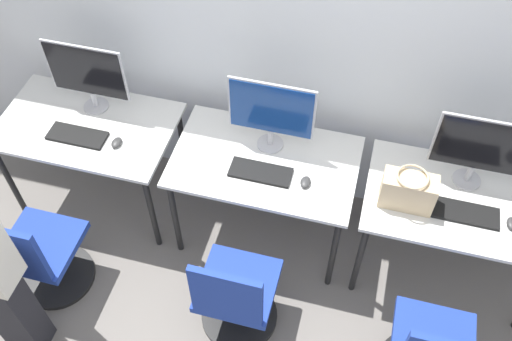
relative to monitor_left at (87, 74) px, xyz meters
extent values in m
plane|color=slate|center=(1.19, -0.51, -1.03)|extent=(20.00, 20.00, 0.00)
cube|color=silver|center=(1.19, 0.31, 0.37)|extent=(12.00, 0.05, 2.80)
cube|color=silver|center=(0.00, -0.17, -0.29)|extent=(1.13, 0.70, 0.02)
cylinder|color=black|center=(-0.51, -0.46, -0.67)|extent=(0.04, 0.04, 0.73)
cylinder|color=black|center=(0.51, -0.46, -0.67)|extent=(0.04, 0.04, 0.73)
cylinder|color=black|center=(-0.51, 0.13, -0.67)|extent=(0.04, 0.04, 0.73)
cylinder|color=black|center=(0.51, 0.13, -0.67)|extent=(0.04, 0.04, 0.73)
cylinder|color=#B2B2B7|center=(0.00, 0.00, -0.27)|extent=(0.16, 0.16, 0.01)
cylinder|color=#B2B2B7|center=(0.00, 0.00, -0.21)|extent=(0.04, 0.04, 0.11)
cube|color=#B2B2B7|center=(0.00, 0.00, 0.03)|extent=(0.52, 0.01, 0.38)
cube|color=black|center=(0.00, -0.01, 0.03)|extent=(0.50, 0.01, 0.36)
cube|color=black|center=(0.00, -0.28, -0.27)|extent=(0.37, 0.15, 0.02)
ellipsoid|color=#333333|center=(0.27, -0.27, -0.26)|extent=(0.06, 0.09, 0.03)
cylinder|color=black|center=(-0.03, -0.89, -1.01)|extent=(0.48, 0.48, 0.03)
cylinder|color=black|center=(-0.03, -0.89, -0.82)|extent=(0.04, 0.04, 0.35)
cube|color=navy|center=(-0.03, -0.89, -0.62)|extent=(0.44, 0.44, 0.05)
cube|color=navy|center=(-0.03, -1.09, -0.38)|extent=(0.40, 0.04, 0.44)
cube|color=#232328|center=(0.00, -1.31, -0.64)|extent=(0.25, 0.16, 0.78)
cube|color=silver|center=(1.19, -0.17, -0.29)|extent=(1.13, 0.70, 0.02)
cylinder|color=black|center=(0.67, -0.46, -0.67)|extent=(0.04, 0.04, 0.73)
cylinder|color=black|center=(1.70, -0.46, -0.67)|extent=(0.04, 0.04, 0.73)
cylinder|color=black|center=(0.67, 0.13, -0.67)|extent=(0.04, 0.04, 0.73)
cylinder|color=black|center=(1.70, 0.13, -0.67)|extent=(0.04, 0.04, 0.73)
cylinder|color=#B2B2B7|center=(1.19, -0.03, -0.27)|extent=(0.16, 0.16, 0.01)
cylinder|color=#B2B2B7|center=(1.19, -0.03, -0.21)|extent=(0.04, 0.04, 0.11)
cube|color=#B2B2B7|center=(1.19, -0.03, 0.03)|extent=(0.52, 0.01, 0.38)
cube|color=navy|center=(1.19, -0.03, 0.03)|extent=(0.50, 0.01, 0.36)
cube|color=black|center=(1.19, -0.27, -0.27)|extent=(0.37, 0.15, 0.02)
ellipsoid|color=#333333|center=(1.46, -0.28, -0.26)|extent=(0.06, 0.09, 0.03)
cylinder|color=black|center=(1.21, -0.85, -1.01)|extent=(0.48, 0.48, 0.03)
cylinder|color=black|center=(1.21, -0.85, -0.82)|extent=(0.04, 0.04, 0.35)
cube|color=navy|center=(1.21, -0.85, -0.62)|extent=(0.44, 0.44, 0.05)
cube|color=navy|center=(1.21, -1.05, -0.38)|extent=(0.40, 0.04, 0.44)
cube|color=silver|center=(2.38, -0.17, -0.29)|extent=(1.13, 0.70, 0.02)
cylinder|color=black|center=(1.86, -0.46, -0.67)|extent=(0.04, 0.04, 0.73)
cylinder|color=black|center=(1.86, 0.13, -0.67)|extent=(0.04, 0.04, 0.73)
cylinder|color=#B2B2B7|center=(2.38, -0.01, -0.27)|extent=(0.16, 0.16, 0.01)
cylinder|color=#B2B2B7|center=(2.38, -0.01, -0.21)|extent=(0.04, 0.04, 0.11)
cube|color=#B2B2B7|center=(2.38, 0.00, 0.03)|extent=(0.52, 0.01, 0.38)
cube|color=black|center=(2.38, -0.01, 0.03)|extent=(0.50, 0.01, 0.36)
cube|color=black|center=(2.38, -0.26, -0.27)|extent=(0.37, 0.15, 0.02)
ellipsoid|color=#333333|center=(2.63, -0.27, -0.26)|extent=(0.06, 0.09, 0.03)
cube|color=tan|center=(2.04, -0.27, -0.17)|extent=(0.30, 0.14, 0.22)
torus|color=tan|center=(2.04, -0.27, -0.04)|extent=(0.18, 0.18, 0.01)
camera|label=1|loc=(1.71, -2.35, 2.36)|focal=40.00mm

